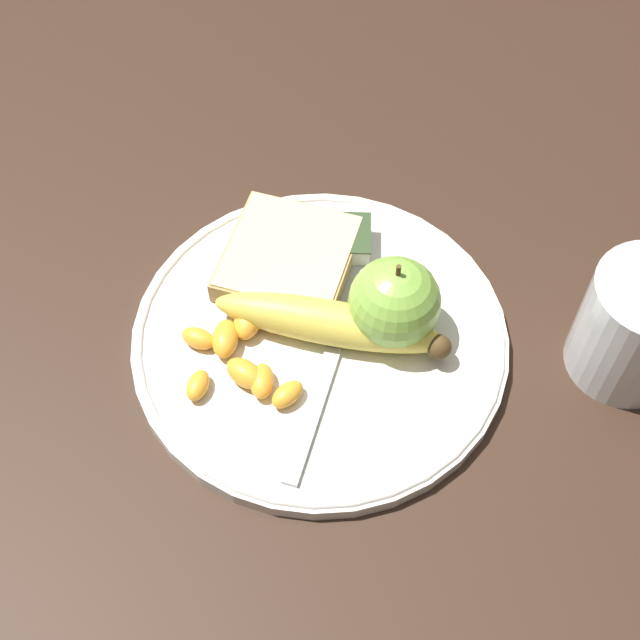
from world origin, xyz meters
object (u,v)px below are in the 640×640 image
object	(u,v)px
apple	(395,302)
jam_packet	(349,241)
juice_glass	(636,329)
bread_slice	(289,258)
fork	(331,344)
banana	(332,327)
plate	(320,338)

from	to	relation	value
apple	jam_packet	size ratio (longest dim) A/B	1.85
juice_glass	apple	distance (m)	0.17
bread_slice	fork	size ratio (longest dim) A/B	0.63
apple	bread_slice	bearing A→B (deg)	55.28
fork	jam_packet	distance (m)	0.09
banana	fork	bearing A→B (deg)	175.31
banana	jam_packet	distance (m)	0.09
juice_glass	bread_slice	distance (m)	0.26
apple	fork	world-z (taller)	apple
apple	fork	distance (m)	0.06
jam_packet	apple	bearing A→B (deg)	-156.02
juice_glass	banana	xyz separation A→B (m)	(0.00, 0.22, -0.01)
fork	jam_packet	world-z (taller)	jam_packet
juice_glass	apple	size ratio (longest dim) A/B	1.20
plate	banana	bearing A→B (deg)	-114.93
juice_glass	plate	bearing A→B (deg)	88.03
plate	juice_glass	bearing A→B (deg)	-91.97
banana	jam_packet	world-z (taller)	banana
jam_packet	bread_slice	bearing A→B (deg)	112.67
bread_slice	banana	bearing A→B (deg)	-152.19
juice_glass	fork	xyz separation A→B (m)	(-0.00, 0.22, -0.03)
juice_glass	jam_packet	distance (m)	0.23
banana	fork	world-z (taller)	banana
plate	banana	size ratio (longest dim) A/B	1.59
juice_glass	banana	size ratio (longest dim) A/B	0.52
apple	jam_packet	xyz separation A→B (m)	(0.08, 0.03, -0.02)
juice_glass	apple	xyz separation A→B (m)	(0.02, 0.17, 0.00)
bread_slice	jam_packet	distance (m)	0.05
apple	bread_slice	world-z (taller)	apple
juice_glass	jam_packet	xyz separation A→B (m)	(0.09, 0.21, -0.02)
bread_slice	jam_packet	bearing A→B (deg)	-67.33
bread_slice	fork	world-z (taller)	bread_slice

